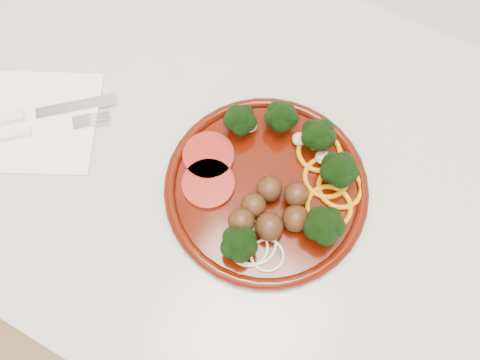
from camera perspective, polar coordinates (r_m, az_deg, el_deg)
The scene contains 5 objects.
counter at distance 1.01m, azimuth 10.43°, elevation -12.91°, with size 2.40×0.60×0.90m.
plate at distance 0.55m, azimuth 3.96°, elevation -0.54°, with size 0.24×0.24×0.06m.
napkin at distance 0.66m, azimuth -23.27°, elevation 6.62°, with size 0.15×0.15×0.00m, color white.
knife at distance 0.66m, azimuth -25.23°, elevation 7.06°, with size 0.15×0.14×0.01m.
fork at distance 0.65m, azimuth -25.37°, elevation 5.13°, with size 0.14×0.12×0.01m.
Camera 1 is at (-0.08, 1.48, 1.43)m, focal length 35.00 mm.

